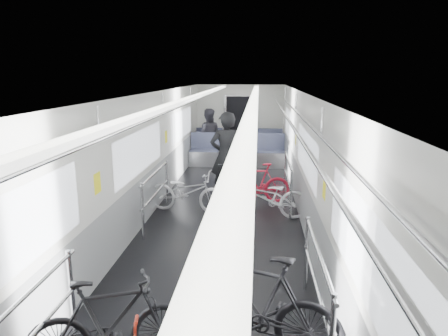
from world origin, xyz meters
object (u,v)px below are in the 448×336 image
object	(u,v)px
bike_right_mid	(265,197)
bike_aisle	(230,180)
bike_right_far	(256,183)
bike_right_near	(255,302)
bike_left_far	(187,192)
person_seated	(208,135)
person_standing	(226,156)
bike_left_mid	(111,323)

from	to	relation	value
bike_right_mid	bike_aisle	size ratio (longest dim) A/B	0.92
bike_right_far	bike_aisle	distance (m)	0.59
bike_right_near	bike_right_mid	size ratio (longest dim) A/B	1.08
bike_right_mid	bike_left_far	bearing A→B (deg)	-103.46
bike_right_far	person_seated	bearing A→B (deg)	-166.16
bike_right_near	person_seated	bearing A→B (deg)	-150.09
bike_right_near	person_standing	xyz separation A→B (m)	(-0.69, 5.02, 0.44)
bike_left_far	person_standing	distance (m)	1.30
bike_right_near	bike_right_far	world-z (taller)	bike_right_near
bike_left_mid	bike_right_near	xyz separation A→B (m)	(1.35, 0.35, 0.08)
bike_right_far	person_seated	xyz separation A→B (m)	(-1.57, 4.13, 0.41)
bike_aisle	bike_right_near	bearing A→B (deg)	-93.30
bike_left_far	bike_right_near	world-z (taller)	bike_right_near
bike_left_mid	bike_aisle	size ratio (longest dim) A/B	0.85
bike_left_mid	bike_aisle	xyz separation A→B (m)	(0.76, 5.26, 0.01)
bike_left_far	person_seated	xyz separation A→B (m)	(-0.16, 4.84, 0.42)
bike_aisle	person_standing	xyz separation A→B (m)	(-0.10, 0.10, 0.51)
bike_left_mid	bike_right_near	world-z (taller)	bike_right_near
bike_aisle	person_standing	size ratio (longest dim) A/B	0.92
bike_left_far	bike_right_far	distance (m)	1.57
bike_left_mid	bike_left_far	xyz separation A→B (m)	(-0.07, 4.45, -0.04)
bike_right_near	bike_right_far	size ratio (longest dim) A/B	1.22
bike_right_far	bike_aisle	world-z (taller)	bike_aisle
bike_left_mid	bike_left_far	bearing A→B (deg)	-18.13
bike_right_near	bike_right_mid	bearing A→B (deg)	-162.62
bike_right_near	bike_aisle	bearing A→B (deg)	-153.28
bike_left_far	bike_right_near	xyz separation A→B (m)	(1.41, -4.10, 0.11)
person_standing	person_seated	bearing A→B (deg)	-90.88
bike_right_far	bike_left_far	bearing A→B (deg)	-70.03
bike_left_far	bike_right_near	bearing A→B (deg)	-150.74
bike_left_far	person_seated	world-z (taller)	person_seated
bike_right_far	bike_aisle	bearing A→B (deg)	-107.63
bike_aisle	person_seated	xyz separation A→B (m)	(-0.99, 4.02, 0.37)
person_seated	person_standing	bearing A→B (deg)	98.77
bike_aisle	person_standing	bearing A→B (deg)	124.23
bike_right_near	bike_right_far	distance (m)	4.81
bike_left_mid	person_seated	bearing A→B (deg)	-17.55
bike_right_far	bike_left_mid	bearing A→B (deg)	-21.43
bike_right_mid	person_seated	world-z (taller)	person_seated
bike_right_mid	bike_right_far	bearing A→B (deg)	-173.25
bike_left_far	bike_right_near	distance (m)	4.34
bike_aisle	bike_left_far	bearing A→B (deg)	-145.28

